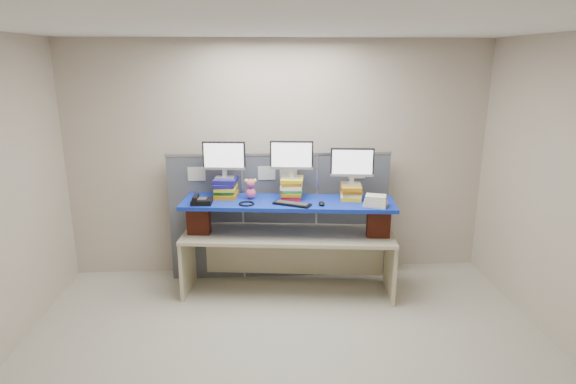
{
  "coord_description": "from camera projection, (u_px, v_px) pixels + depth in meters",
  "views": [
    {
      "loc": [
        -0.23,
        -3.64,
        2.57
      ],
      "look_at": [
        0.07,
        1.35,
        1.18
      ],
      "focal_mm": 30.0,
      "sensor_mm": 36.0,
      "label": 1
    }
  ],
  "objects": [
    {
      "name": "plush_toy",
      "position": [
        251.0,
        189.0,
        5.26
      ],
      "size": [
        0.13,
        0.1,
        0.23
      ],
      "rotation": [
        0.0,
        0.0,
        0.24
      ],
      "color": "#D45084",
      "rests_on": "blue_board"
    },
    {
      "name": "binder_stack",
      "position": [
        376.0,
        201.0,
        5.02
      ],
      "size": [
        0.29,
        0.26,
        0.11
      ],
      "rotation": [
        0.0,
        0.0,
        -0.38
      ],
      "color": "beige",
      "rests_on": "blue_board"
    },
    {
      "name": "book_stack_right",
      "position": [
        351.0,
        192.0,
        5.27
      ],
      "size": [
        0.26,
        0.32,
        0.16
      ],
      "color": "gold",
      "rests_on": "blue_board"
    },
    {
      "name": "cubicle_partition",
      "position": [
        280.0,
        216.0,
        5.71
      ],
      "size": [
        2.6,
        0.06,
        1.53
      ],
      "color": "#454952",
      "rests_on": "ground"
    },
    {
      "name": "mouse",
      "position": [
        322.0,
        203.0,
        5.06
      ],
      "size": [
        0.07,
        0.12,
        0.04
      ],
      "primitive_type": "ellipsoid",
      "rotation": [
        0.0,
        0.0,
        0.04
      ],
      "color": "black",
      "rests_on": "blue_board"
    },
    {
      "name": "monitor_left",
      "position": [
        224.0,
        158.0,
        5.24
      ],
      "size": [
        0.47,
        0.15,
        0.41
      ],
      "rotation": [
        0.0,
        0.0,
        -0.11
      ],
      "color": "#B1B2B7",
      "rests_on": "book_stack_left"
    },
    {
      "name": "book_stack_left",
      "position": [
        226.0,
        188.0,
        5.33
      ],
      "size": [
        0.28,
        0.32,
        0.22
      ],
      "color": "#B57211",
      "rests_on": "blue_board"
    },
    {
      "name": "blue_board",
      "position": [
        288.0,
        203.0,
        5.22
      ],
      "size": [
        2.35,
        0.82,
        0.04
      ],
      "primitive_type": "cube",
      "rotation": [
        0.0,
        0.0,
        -0.11
      ],
      "color": "navy",
      "rests_on": "brick_pier_left"
    },
    {
      "name": "desk",
      "position": [
        288.0,
        245.0,
        5.35
      ],
      "size": [
        2.38,
        0.92,
        0.71
      ],
      "rotation": [
        0.0,
        0.0,
        -0.11
      ],
      "color": "#BFB491",
      "rests_on": "ground"
    },
    {
      "name": "headset",
      "position": [
        247.0,
        204.0,
        5.08
      ],
      "size": [
        0.2,
        0.2,
        0.02
      ],
      "primitive_type": "torus",
      "rotation": [
        0.0,
        0.0,
        -0.21
      ],
      "color": "black",
      "rests_on": "blue_board"
    },
    {
      "name": "brick_pier_left",
      "position": [
        199.0,
        219.0,
        5.27
      ],
      "size": [
        0.26,
        0.16,
        0.33
      ],
      "primitive_type": "cube",
      "rotation": [
        0.0,
        0.0,
        -0.11
      ],
      "color": "maroon",
      "rests_on": "desk"
    },
    {
      "name": "book_stack_center",
      "position": [
        292.0,
        188.0,
        5.3
      ],
      "size": [
        0.27,
        0.31,
        0.23
      ],
      "color": "red",
      "rests_on": "blue_board"
    },
    {
      "name": "monitor_right",
      "position": [
        352.0,
        164.0,
        5.19
      ],
      "size": [
        0.47,
        0.15,
        0.41
      ],
      "rotation": [
        0.0,
        0.0,
        -0.11
      ],
      "color": "#B1B2B7",
      "rests_on": "book_stack_right"
    },
    {
      "name": "monitor_center",
      "position": [
        292.0,
        157.0,
        5.2
      ],
      "size": [
        0.47,
        0.15,
        0.41
      ],
      "rotation": [
        0.0,
        0.0,
        -0.11
      ],
      "color": "#B1B2B7",
      "rests_on": "book_stack_center"
    },
    {
      "name": "brick_pier_right",
      "position": [
        378.0,
        222.0,
        5.18
      ],
      "size": [
        0.26,
        0.16,
        0.33
      ],
      "primitive_type": "cube",
      "rotation": [
        0.0,
        0.0,
        -0.11
      ],
      "color": "maroon",
      "rests_on": "desk"
    },
    {
      "name": "keyboard",
      "position": [
        292.0,
        204.0,
        5.07
      ],
      "size": [
        0.41,
        0.3,
        0.03
      ],
      "rotation": [
        0.0,
        0.0,
        -0.48
      ],
      "color": "black",
      "rests_on": "blue_board"
    },
    {
      "name": "desk_phone",
      "position": [
        201.0,
        201.0,
        5.1
      ],
      "size": [
        0.22,
        0.2,
        0.09
      ],
      "rotation": [
        0.0,
        0.0,
        -0.03
      ],
      "color": "black",
      "rests_on": "blue_board"
    },
    {
      "name": "room",
      "position": [
        289.0,
        211.0,
        3.83
      ],
      "size": [
        5.0,
        4.0,
        2.8
      ],
      "color": "#BAAC99",
      "rests_on": "ground"
    }
  ]
}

